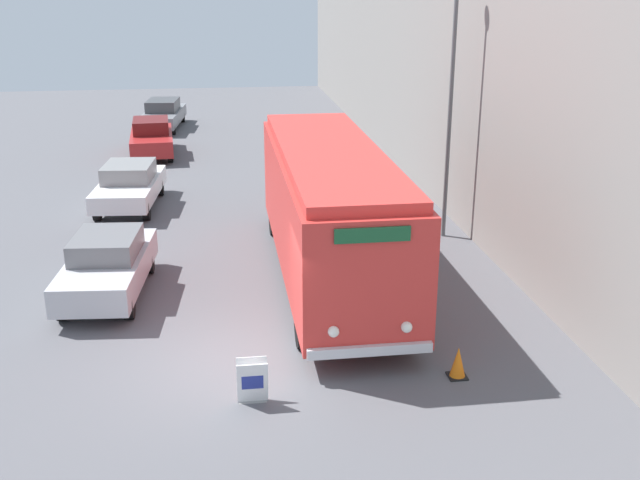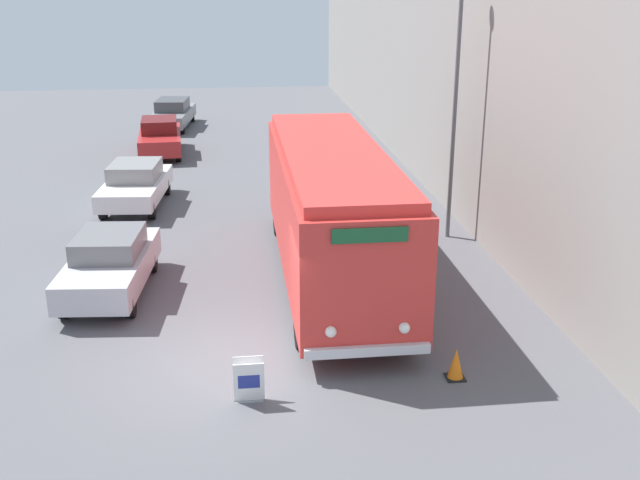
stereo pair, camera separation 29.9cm
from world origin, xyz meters
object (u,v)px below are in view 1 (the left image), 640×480
Objects in this scene: sign_board at (252,382)px; streetlamp at (452,73)px; parked_car_mid at (129,185)px; traffic_cone at (458,363)px; parked_car_distant at (163,114)px; parked_car_far at (152,137)px; parked_car_near at (107,265)px; vintage_bus at (330,207)px.

streetlamp is at bearing 54.21° from sign_board.
parked_car_mid reaches higher than traffic_cone.
streetlamp is 1.53× the size of parked_car_distant.
parked_car_far is (-9.32, 12.12, -4.00)m from streetlamp.
parked_car_distant reaches higher than sign_board.
parked_car_near is 7.42m from parked_car_mid.
traffic_cone is at bearing -74.29° from parked_car_far.
parked_car_near reaches higher than sign_board.
parked_car_near is at bearing -93.56° from parked_car_far.
parked_car_near is 21.44m from parked_car_distant.
streetlamp reaches higher than sign_board.
sign_board is 0.18× the size of parked_car_far.
parked_car_distant is 7.85× the size of traffic_cone.
parked_car_near is 0.88× the size of parked_car_distant.
parked_car_near is 0.96× the size of parked_car_far.
parked_car_far is at bearing 95.12° from parked_car_near.
parked_car_near reaches higher than parked_car_mid.
parked_car_mid is (-9.49, 4.31, -4.01)m from streetlamp.
traffic_cone is at bearing -54.44° from parked_car_mid.
parked_car_mid reaches higher than sign_board.
parked_car_far is (-0.05, 15.23, 0.01)m from parked_car_near.
traffic_cone is at bearing -72.46° from vintage_bus.
streetlamp reaches higher than parked_car_far.
vintage_bus reaches higher than parked_car_near.
sign_board is at bearing -84.86° from parked_car_far.
parked_car_near is 0.98× the size of parked_car_mid.
streetlamp reaches higher than vintage_bus.
vintage_bus is at bearing -143.65° from streetlamp.
sign_board is 26.96m from parked_car_distant.
parked_car_near reaches higher than parked_car_distant.
parked_car_far reaches higher than parked_car_near.
parked_car_mid reaches higher than parked_car_distant.
streetlamp reaches higher than parked_car_near.
parked_car_mid is 0.98× the size of parked_car_far.
sign_board is 0.11× the size of streetlamp.
parked_car_mid is at bearing 128.39° from vintage_bus.
parked_car_distant is at bearing 96.60° from sign_board.
sign_board is 1.31× the size of traffic_cone.
parked_car_far is at bearing 93.83° from parked_car_mid.
parked_car_distant is 27.37m from traffic_cone.
parked_car_distant is (0.29, 14.02, -0.03)m from parked_car_mid.
parked_car_far reaches higher than parked_car_distant.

